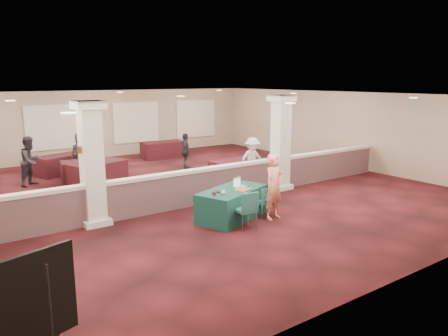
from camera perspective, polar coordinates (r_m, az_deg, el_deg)
ground at (r=14.70m, az=-5.44°, el=-3.19°), size 16.00×16.00×0.00m
wall_back at (r=21.63m, az=-16.29°, el=5.46°), size 16.00×0.04×3.20m
wall_front at (r=8.58m, az=22.38°, el=-3.72°), size 16.00×0.04×3.20m
wall_right at (r=19.60m, az=15.20°, el=4.93°), size 0.04×16.00×3.20m
ceiling at (r=14.23m, az=-5.69°, el=9.38°), size 16.00×16.00×0.02m
partition_wall at (r=13.32m, az=-2.24°, el=-2.18°), size 15.60×0.28×1.10m
column_left at (r=11.60m, az=-16.88°, el=0.66°), size 0.72×0.72×3.20m
column_right at (r=14.95m, az=7.40°, el=3.42°), size 0.72×0.72×3.20m
sconce_left at (r=11.45m, az=-18.31°, el=2.28°), size 0.12×0.12×0.18m
sconce_right at (r=11.63m, az=-15.68°, el=2.57°), size 0.12×0.12×0.18m
near_table at (r=11.89m, az=1.10°, el=-4.68°), size 2.35×1.73×0.81m
conf_chair_main at (r=11.95m, az=5.50°, el=-4.15°), size 0.50×0.50×0.86m
conf_chair_side at (r=10.98m, az=3.08°, el=-5.13°), size 0.55×0.56×0.98m
easel_board at (r=6.03m, az=-23.10°, el=-15.45°), size 0.98×0.59×1.71m
woman at (r=11.80m, az=6.56°, el=-2.44°), size 0.71×0.54×1.78m
far_table_front_center at (r=16.38m, az=-16.11°, el=-0.62°), size 2.20×1.57×0.80m
far_table_front_right at (r=16.20m, az=1.66°, el=-0.30°), size 2.04×1.13×0.80m
far_table_back_left at (r=18.50m, az=-20.56°, el=0.41°), size 2.12×1.57×0.77m
far_table_back_center at (r=16.90m, az=-17.27°, el=-0.37°), size 2.06×1.29×0.78m
far_table_back_right at (r=21.09m, az=-8.01°, el=2.36°), size 2.01×1.12×0.79m
attendee_a at (r=16.88m, az=-23.95°, el=0.85°), size 0.96×0.88×1.76m
attendee_b at (r=16.20m, az=3.72°, el=1.15°), size 1.10×0.63×1.61m
attendee_c at (r=18.31m, az=-5.06°, el=2.18°), size 0.81×0.98×1.51m
attendee_d at (r=17.76m, az=-18.13°, el=1.73°), size 0.88×0.51×1.74m
laptop_base at (r=12.02m, az=2.19°, el=-2.45°), size 0.43×0.37×0.02m
laptop_screen at (r=12.06m, az=1.68°, el=-1.76°), size 0.35×0.14×0.24m
screen_glow at (r=12.06m, az=1.71°, el=-1.84°), size 0.31×0.12×0.21m
knitting at (r=11.68m, az=2.40°, el=-2.84°), size 0.53×0.47×0.03m
yarn_cream at (r=11.21m, az=-0.11°, el=-3.21°), size 0.12×0.12×0.12m
yarn_red at (r=11.17m, az=-1.29°, el=-3.29°), size 0.11×0.11×0.11m
yarn_grey at (r=11.44m, az=-0.81°, el=-2.93°), size 0.12×0.12×0.12m
scissors at (r=12.22m, az=4.16°, el=-2.25°), size 0.14×0.08×0.01m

